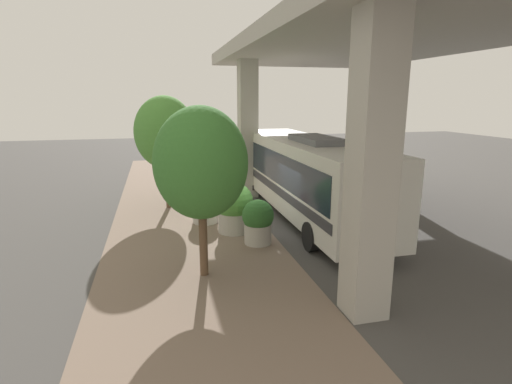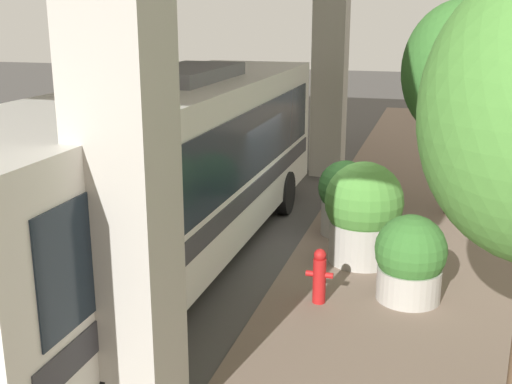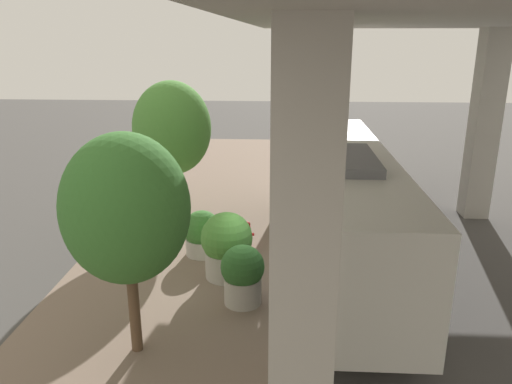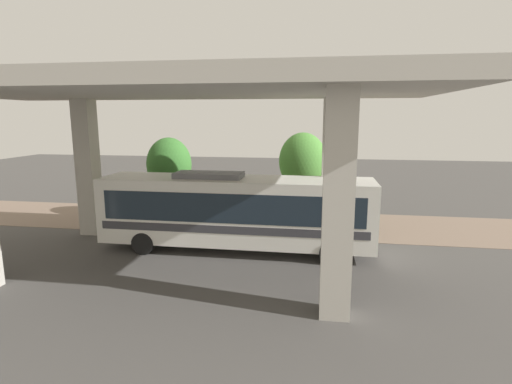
{
  "view_description": "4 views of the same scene",
  "coord_description": "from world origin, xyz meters",
  "px_view_note": "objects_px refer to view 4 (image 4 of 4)",
  "views": [
    {
      "loc": [
        -4.07,
        -13.89,
        5.01
      ],
      "look_at": [
        -0.31,
        1.14,
        1.37
      ],
      "focal_mm": 28.0,
      "sensor_mm": 36.0,
      "label": 1
    },
    {
      "loc": [
        -2.58,
        11.87,
        4.56
      ],
      "look_at": [
        0.67,
        0.69,
        1.27
      ],
      "focal_mm": 45.0,
      "sensor_mm": 36.0,
      "label": 2
    },
    {
      "loc": [
        0.21,
        -12.35,
        6.62
      ],
      "look_at": [
        -0.51,
        0.48,
        2.55
      ],
      "focal_mm": 35.0,
      "sensor_mm": 36.0,
      "label": 3
    },
    {
      "loc": [
        19.15,
        5.53,
        6.0
      ],
      "look_at": [
        -0.12,
        2.48,
        2.33
      ],
      "focal_mm": 28.0,
      "sensor_mm": 36.0,
      "label": 4
    }
  ],
  "objects_px": {
    "fire_hydrant": "(258,224)",
    "street_tree_far": "(303,161)",
    "planter_back": "(252,213)",
    "planter_front": "(223,211)",
    "street_tree_near": "(169,164)",
    "planter_middle": "(194,216)",
    "bus": "(236,209)"
  },
  "relations": [
    {
      "from": "planter_back",
      "to": "planter_front",
      "type": "bearing_deg",
      "value": -57.15
    },
    {
      "from": "street_tree_far",
      "to": "street_tree_near",
      "type": "bearing_deg",
      "value": -84.48
    },
    {
      "from": "bus",
      "to": "street_tree_far",
      "type": "xyz_separation_m",
      "value": [
        -5.67,
        2.74,
        1.57
      ]
    },
    {
      "from": "planter_front",
      "to": "street_tree_far",
      "type": "height_order",
      "value": "street_tree_far"
    },
    {
      "from": "planter_front",
      "to": "bus",
      "type": "bearing_deg",
      "value": 23.08
    },
    {
      "from": "planter_back",
      "to": "street_tree_near",
      "type": "distance_m",
      "value": 5.68
    },
    {
      "from": "bus",
      "to": "planter_front",
      "type": "bearing_deg",
      "value": -156.92
    },
    {
      "from": "bus",
      "to": "street_tree_near",
      "type": "distance_m",
      "value": 7.13
    },
    {
      "from": "street_tree_far",
      "to": "bus",
      "type": "bearing_deg",
      "value": -25.76
    },
    {
      "from": "planter_back",
      "to": "street_tree_near",
      "type": "bearing_deg",
      "value": -97.37
    },
    {
      "from": "planter_middle",
      "to": "planter_back",
      "type": "bearing_deg",
      "value": 117.38
    },
    {
      "from": "fire_hydrant",
      "to": "planter_front",
      "type": "relative_size",
      "value": 0.49
    },
    {
      "from": "fire_hydrant",
      "to": "street_tree_far",
      "type": "height_order",
      "value": "street_tree_far"
    },
    {
      "from": "fire_hydrant",
      "to": "planter_front",
      "type": "height_order",
      "value": "planter_front"
    },
    {
      "from": "planter_front",
      "to": "planter_back",
      "type": "xyz_separation_m",
      "value": [
        -0.94,
        1.46,
        -0.27
      ]
    },
    {
      "from": "street_tree_near",
      "to": "planter_back",
      "type": "bearing_deg",
      "value": 82.63
    },
    {
      "from": "street_tree_near",
      "to": "street_tree_far",
      "type": "bearing_deg",
      "value": 95.52
    },
    {
      "from": "street_tree_near",
      "to": "planter_front",
      "type": "bearing_deg",
      "value": 65.95
    },
    {
      "from": "planter_middle",
      "to": "street_tree_near",
      "type": "xyz_separation_m",
      "value": [
        -2.15,
        -2.12,
        2.46
      ]
    },
    {
      "from": "planter_front",
      "to": "planter_middle",
      "type": "bearing_deg",
      "value": -68.74
    },
    {
      "from": "fire_hydrant",
      "to": "planter_middle",
      "type": "height_order",
      "value": "planter_middle"
    },
    {
      "from": "fire_hydrant",
      "to": "planter_middle",
      "type": "relative_size",
      "value": 0.59
    },
    {
      "from": "planter_back",
      "to": "street_tree_far",
      "type": "bearing_deg",
      "value": 117.35
    },
    {
      "from": "planter_front",
      "to": "planter_middle",
      "type": "xyz_separation_m",
      "value": [
        0.56,
        -1.44,
        -0.15
      ]
    },
    {
      "from": "fire_hydrant",
      "to": "street_tree_near",
      "type": "xyz_separation_m",
      "value": [
        -2.02,
        -5.55,
        2.81
      ]
    },
    {
      "from": "bus",
      "to": "planter_front",
      "type": "xyz_separation_m",
      "value": [
        -3.33,
        -1.42,
        -0.96
      ]
    },
    {
      "from": "bus",
      "to": "street_tree_near",
      "type": "relative_size",
      "value": 2.51
    },
    {
      "from": "fire_hydrant",
      "to": "planter_middle",
      "type": "xyz_separation_m",
      "value": [
        0.13,
        -3.43,
        0.35
      ]
    },
    {
      "from": "fire_hydrant",
      "to": "planter_middle",
      "type": "bearing_deg",
      "value": -87.81
    },
    {
      "from": "planter_middle",
      "to": "street_tree_far",
      "type": "bearing_deg",
      "value": 117.37
    },
    {
      "from": "bus",
      "to": "fire_hydrant",
      "type": "relative_size",
      "value": 12.97
    },
    {
      "from": "planter_middle",
      "to": "street_tree_near",
      "type": "distance_m",
      "value": 3.9
    }
  ]
}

